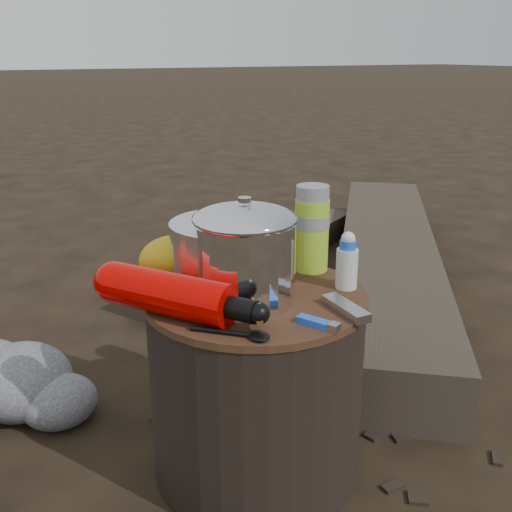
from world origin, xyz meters
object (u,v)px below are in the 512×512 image
stump (256,383)px  camping_pot (245,253)px  log_main (387,259)px  thermos (312,229)px  travel_mug (291,242)px  fuel_bottle (169,294)px

stump → camping_pot: (-0.03, -0.02, 0.30)m
stump → log_main: 1.22m
camping_pot → log_main: bearing=36.7°
stump → thermos: 0.35m
log_main → travel_mug: 1.09m
log_main → camping_pot: bearing=-104.8°
thermos → travel_mug: 0.06m
stump → camping_pot: size_ratio=2.28×
fuel_bottle → thermos: (0.35, 0.08, 0.05)m
camping_pot → fuel_bottle: bearing=177.5°
log_main → thermos: bearing=-101.8°
camping_pot → thermos: 0.22m
log_main → thermos: thermos is taller
thermos → fuel_bottle: bearing=-167.7°
thermos → travel_mug: (-0.02, 0.04, -0.04)m
stump → travel_mug: (0.15, 0.11, 0.25)m
log_main → fuel_bottle: bearing=-108.8°
camping_pot → travel_mug: (0.18, 0.13, -0.04)m
travel_mug → camping_pot: bearing=-144.9°
thermos → stump: bearing=-158.4°
camping_pot → travel_mug: 0.22m
stump → thermos: size_ratio=2.36×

